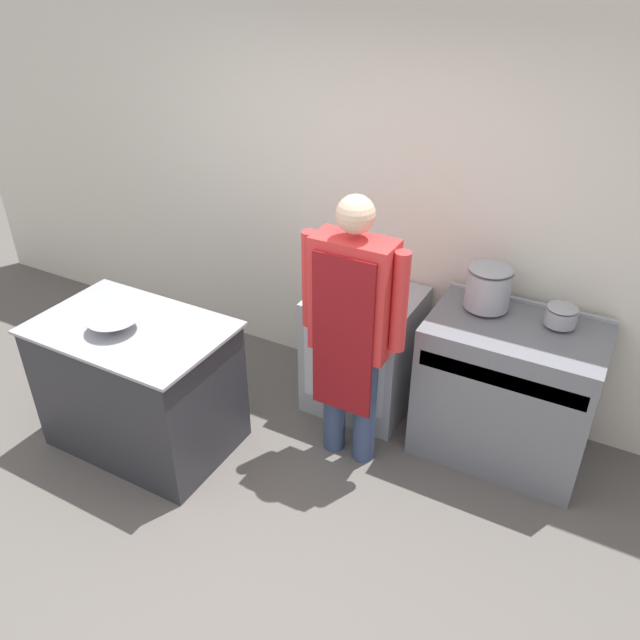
{
  "coord_description": "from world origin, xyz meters",
  "views": [
    {
      "loc": [
        1.53,
        -1.63,
        2.82
      ],
      "look_at": [
        0.04,
        1.1,
        0.95
      ],
      "focal_mm": 35.0,
      "sensor_mm": 36.0,
      "label": 1
    }
  ],
  "objects_px": {
    "fridge_unit": "(364,351)",
    "sauce_pot": "(561,315)",
    "mixing_bowl": "(114,324)",
    "stock_pot": "(489,286)",
    "stove": "(506,391)",
    "person_cook": "(352,321)"
  },
  "relations": [
    {
      "from": "sauce_pot",
      "to": "stove",
      "type": "bearing_deg",
      "value": -150.53
    },
    {
      "from": "fridge_unit",
      "to": "sauce_pot",
      "type": "xyz_separation_m",
      "value": [
        1.19,
        0.08,
        0.58
      ]
    },
    {
      "from": "person_cook",
      "to": "mixing_bowl",
      "type": "distance_m",
      "value": 1.39
    },
    {
      "from": "stove",
      "to": "fridge_unit",
      "type": "relative_size",
      "value": 1.18
    },
    {
      "from": "person_cook",
      "to": "stock_pot",
      "type": "bearing_deg",
      "value": 45.22
    },
    {
      "from": "stove",
      "to": "mixing_bowl",
      "type": "distance_m",
      "value": 2.4
    },
    {
      "from": "fridge_unit",
      "to": "sauce_pot",
      "type": "distance_m",
      "value": 1.32
    },
    {
      "from": "person_cook",
      "to": "sauce_pot",
      "type": "distance_m",
      "value": 1.2
    },
    {
      "from": "stove",
      "to": "sauce_pot",
      "type": "relative_size",
      "value": 5.72
    },
    {
      "from": "stove",
      "to": "mixing_bowl",
      "type": "bearing_deg",
      "value": -152.55
    },
    {
      "from": "stove",
      "to": "fridge_unit",
      "type": "xyz_separation_m",
      "value": [
        -0.98,
        0.03,
        -0.04
      ]
    },
    {
      "from": "fridge_unit",
      "to": "mixing_bowl",
      "type": "height_order",
      "value": "mixing_bowl"
    },
    {
      "from": "person_cook",
      "to": "mixing_bowl",
      "type": "relative_size",
      "value": 5.72
    },
    {
      "from": "mixing_bowl",
      "to": "stock_pot",
      "type": "bearing_deg",
      "value": 32.81
    },
    {
      "from": "mixing_bowl",
      "to": "sauce_pot",
      "type": "xyz_separation_m",
      "value": [
        2.3,
        1.2,
        0.09
      ]
    },
    {
      "from": "stock_pot",
      "to": "sauce_pot",
      "type": "xyz_separation_m",
      "value": [
        0.43,
        0.0,
        -0.08
      ]
    },
    {
      "from": "stove",
      "to": "person_cook",
      "type": "height_order",
      "value": "person_cook"
    },
    {
      "from": "person_cook",
      "to": "stock_pot",
      "type": "height_order",
      "value": "person_cook"
    },
    {
      "from": "stove",
      "to": "stock_pot",
      "type": "bearing_deg",
      "value": 153.33
    },
    {
      "from": "fridge_unit",
      "to": "sauce_pot",
      "type": "bearing_deg",
      "value": 4.07
    },
    {
      "from": "fridge_unit",
      "to": "person_cook",
      "type": "height_order",
      "value": "person_cook"
    },
    {
      "from": "person_cook",
      "to": "fridge_unit",
      "type": "bearing_deg",
      "value": 105.83
    }
  ]
}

